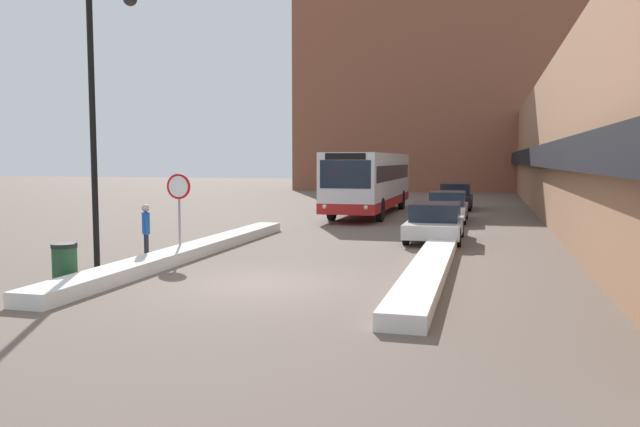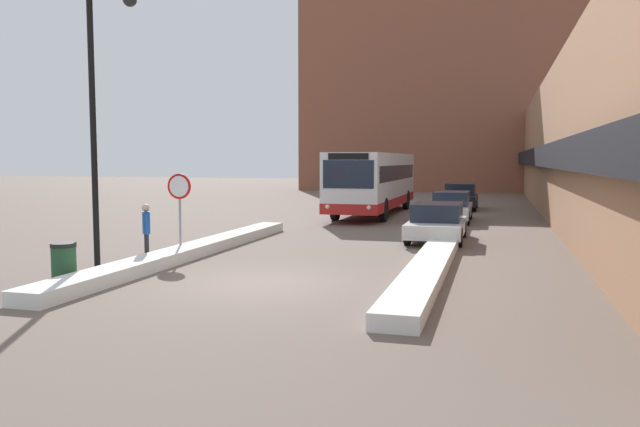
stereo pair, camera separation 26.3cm
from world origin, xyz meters
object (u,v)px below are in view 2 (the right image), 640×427
stop_sign (179,196)px  trash_bin (64,263)px  parked_car_back (460,196)px  pedestrian (146,227)px  parked_car_front (437,222)px  city_bus (374,181)px  parked_car_middle (451,206)px  street_lamp (101,101)px

stop_sign → trash_bin: bearing=-97.5°
parked_car_back → pedestrian: pedestrian is taller
parked_car_front → trash_bin: bearing=-127.3°
stop_sign → trash_bin: size_ratio=2.61×
parked_car_back → pedestrian: 22.99m
city_bus → parked_car_middle: bearing=-33.8°
parked_car_middle → pedestrian: bearing=-118.0°
parked_car_back → pedestrian: (-7.54, -21.71, 0.23)m
pedestrian → trash_bin: 3.35m
parked_car_middle → stop_sign: (-7.13, -12.96, 1.09)m
parked_car_front → city_bus: bearing=112.6°
parked_car_back → pedestrian: size_ratio=2.59×
city_bus → street_lamp: bearing=-102.0°
street_lamp → parked_car_middle: bearing=62.2°
pedestrian → street_lamp: bearing=-57.4°
parked_car_middle → stop_sign: size_ratio=1.89×
city_bus → parked_car_front: bearing=-67.4°
parked_car_middle → pedestrian: pedestrian is taller
parked_car_front → street_lamp: bearing=-135.2°
parked_car_back → street_lamp: size_ratio=0.59×
parked_car_back → city_bus: bearing=-131.8°
city_bus → trash_bin: city_bus is taller
pedestrian → parked_car_back: bearing=128.0°
city_bus → stop_sign: (-2.90, -15.79, 0.04)m
city_bus → parked_car_back: (4.22, 4.73, -1.01)m
city_bus → parked_car_middle: city_bus is taller
stop_sign → parked_car_back: bearing=70.8°
pedestrian → parked_car_front: bearing=99.3°
city_bus → stop_sign: city_bus is taller
stop_sign → pedestrian: (-0.41, -1.20, -0.81)m
parked_car_front → pedestrian: size_ratio=2.64×
city_bus → parked_car_back: city_bus is taller
city_bus → pedestrian: 17.33m
pedestrian → trash_bin: bearing=-36.0°
parked_car_front → stop_sign: stop_sign is taller
stop_sign → pedestrian: stop_sign is taller
parked_car_front → street_lamp: 11.98m
city_bus → parked_car_back: 6.42m
parked_car_front → stop_sign: (-7.13, -5.63, 1.11)m
parked_car_back → pedestrian: bearing=-109.2°
parked_car_back → street_lamp: (-8.08, -22.89, 3.68)m
stop_sign → parked_car_middle: bearing=61.2°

